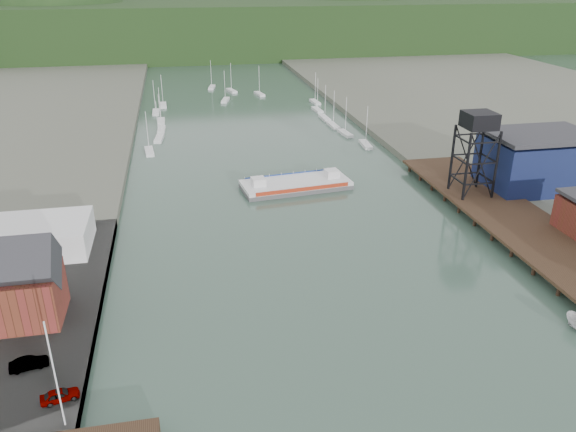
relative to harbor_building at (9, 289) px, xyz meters
name	(u,v)px	position (x,y,z in m)	size (l,w,h in m)	color
west_quay	(15,374)	(2.00, -10.00, -5.29)	(16.00, 80.00, 1.60)	slate
east_pier	(515,220)	(79.00, 15.00, -4.19)	(14.00, 70.00, 2.45)	black
harbor_building	(9,289)	(0.00, 0.00, 0.00)	(12.20, 8.20, 8.90)	#592919
white_shed	(30,237)	(-2.00, 20.00, -2.24)	(18.00, 12.00, 4.50)	silver
flagpole	(55,375)	(9.00, -20.00, 1.51)	(0.16, 0.16, 12.00)	silver
lift_tower	(479,125)	(77.00, 28.00, 9.56)	(6.50, 6.50, 16.00)	black
blue_shed	(537,161)	(92.00, 30.00, 0.98)	(20.50, 14.50, 11.30)	black
marina_sailboats	(242,114)	(42.08, 108.46, -5.74)	(57.71, 92.65, 0.90)	silver
distant_hills	(199,30)	(38.02, 271.35, 4.29)	(500.00, 120.00, 80.00)	black
chain_ferry	(296,184)	(45.33, 42.56, -5.16)	(23.42, 11.62, 3.24)	#4F4E51
car_west_a	(60,395)	(8.00, -16.33, -3.83)	(1.55, 3.85, 1.31)	#999999
car_west_b	(29,363)	(3.77, -10.38, -3.81)	(1.42, 4.09, 1.35)	#999999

